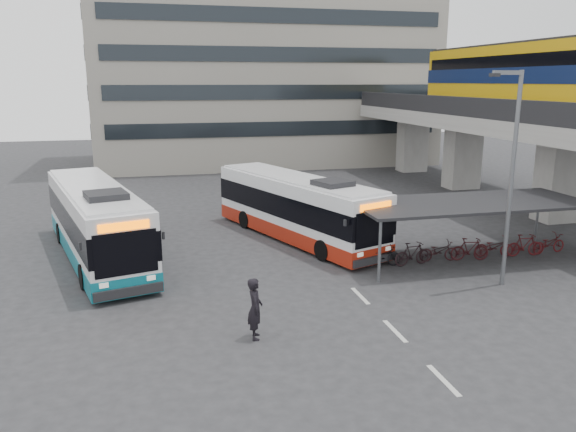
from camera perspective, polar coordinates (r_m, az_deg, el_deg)
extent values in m
plane|color=#28282B|center=(19.76, 0.48, -8.76)|extent=(120.00, 120.00, 0.00)
cube|color=gray|center=(33.91, 25.91, 3.37)|extent=(2.20, 1.60, 4.60)
cube|color=gray|center=(42.01, 17.30, 5.84)|extent=(2.20, 1.60, 4.60)
cube|color=gray|center=(48.99, 12.52, 7.15)|extent=(2.20, 1.60, 4.60)
cube|color=gray|center=(36.75, 22.41, 8.73)|extent=(8.00, 32.00, 0.90)
cube|color=black|center=(34.64, 17.43, 10.55)|extent=(0.35, 32.00, 1.10)
cube|color=black|center=(39.01, 27.08, 9.98)|extent=(0.35, 32.00, 1.10)
cube|color=#C6940B|center=(35.84, 23.75, 12.61)|extent=(2.90, 20.00, 3.90)
cube|color=#0A163B|center=(35.85, 23.78, 12.93)|extent=(2.98, 20.02, 0.90)
cube|color=black|center=(35.86, 23.91, 14.20)|extent=(2.96, 19.20, 0.70)
cube|color=black|center=(35.90, 24.06, 15.71)|extent=(2.70, 19.60, 0.25)
cylinder|color=#595B60|center=(24.78, 6.08, -1.25)|extent=(0.12, 0.12, 2.40)
cylinder|color=#595B60|center=(29.38, 24.00, -0.02)|extent=(0.12, 0.12, 2.40)
cylinder|color=#595B60|center=(21.56, 9.29, -3.63)|extent=(0.12, 0.12, 2.40)
cube|color=black|center=(24.96, 18.00, 1.28)|extent=(10.00, 4.00, 0.12)
imported|color=black|center=(23.66, 9.33, -3.97)|extent=(1.71, 0.60, 0.90)
imported|color=black|center=(24.19, 12.25, -3.59)|extent=(1.66, 0.47, 1.00)
imported|color=black|center=(24.80, 15.03, -3.44)|extent=(1.71, 0.60, 0.90)
imported|color=black|center=(25.44, 17.68, -3.08)|extent=(1.66, 0.47, 1.00)
imported|color=#350C0F|center=(26.16, 20.17, -2.94)|extent=(1.71, 0.60, 0.90)
imported|color=#3F0C0F|center=(26.90, 22.55, -2.60)|extent=(1.66, 0.47, 1.00)
imported|color=#490C0F|center=(27.71, 24.78, -2.47)|extent=(1.71, 0.60, 0.90)
cube|color=gray|center=(54.96, -2.77, 18.77)|extent=(30.00, 15.00, 25.00)
cube|color=beige|center=(15.57, 15.52, -15.77)|extent=(0.15, 1.60, 0.01)
cube|color=beige|center=(17.94, 10.82, -11.41)|extent=(0.15, 1.60, 0.01)
cube|color=beige|center=(20.47, 7.35, -8.04)|extent=(0.15, 1.60, 0.01)
cube|color=white|center=(27.12, 0.87, 1.16)|extent=(6.08, 11.15, 2.53)
cube|color=maroon|center=(27.39, 0.86, -1.24)|extent=(6.13, 11.21, 0.69)
cube|color=black|center=(27.09, 0.87, 1.39)|extent=(6.14, 11.19, 1.06)
cube|color=#F96300|center=(22.73, 8.90, 0.99)|extent=(1.56, 0.65, 0.28)
cube|color=black|center=(24.67, 4.57, 3.34)|extent=(1.83, 1.87, 0.26)
cylinder|color=black|center=(24.05, 3.57, -3.50)|extent=(0.58, 0.96, 0.92)
cylinder|color=black|center=(30.48, -0.80, 0.20)|extent=(0.58, 0.96, 0.92)
cube|color=white|center=(25.45, -18.96, -0.25)|extent=(5.27, 11.76, 2.64)
cube|color=#0C6373|center=(25.75, -18.75, -2.90)|extent=(5.32, 11.81, 0.72)
cube|color=black|center=(25.42, -18.98, 0.01)|extent=(5.33, 11.79, 1.10)
cube|color=#F96300|center=(19.71, -16.34, -1.01)|extent=(1.68, 0.51, 0.29)
cube|color=black|center=(22.35, -18.01, 2.00)|extent=(1.81, 1.86, 0.27)
cylinder|color=black|center=(22.13, -20.01, -5.80)|extent=(0.52, 1.00, 0.96)
cylinder|color=black|center=(29.02, -17.63, -1.09)|extent=(0.52, 1.00, 0.96)
imported|color=black|center=(16.87, -3.36, -9.36)|extent=(0.53, 0.74, 1.89)
cylinder|color=#595B60|center=(21.94, 21.75, 3.24)|extent=(0.16, 0.16, 7.88)
cube|color=#595B60|center=(21.26, 21.43, 13.41)|extent=(1.19, 0.27, 0.15)
cube|color=black|center=(20.91, 20.26, 13.30)|extent=(0.36, 0.21, 0.12)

